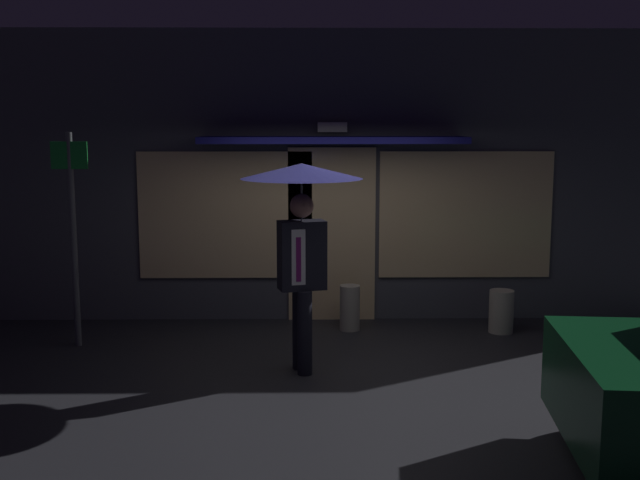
{
  "coord_description": "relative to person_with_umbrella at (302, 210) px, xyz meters",
  "views": [
    {
      "loc": [
        -0.29,
        -7.55,
        2.52
      ],
      "look_at": [
        -0.18,
        0.08,
        1.35
      ],
      "focal_mm": 43.66,
      "sensor_mm": 36.0,
      "label": 1
    }
  ],
  "objects": [
    {
      "name": "ground_plane",
      "position": [
        0.36,
        -0.08,
        -1.66
      ],
      "size": [
        18.0,
        18.0,
        0.0
      ],
      "primitive_type": "plane",
      "color": "#26262B"
    },
    {
      "name": "building_facade",
      "position": [
        0.37,
        2.26,
        0.16
      ],
      "size": [
        9.79,
        1.0,
        3.65
      ],
      "color": "#4C4C56",
      "rests_on": "ground"
    },
    {
      "name": "person_with_umbrella",
      "position": [
        0.0,
        0.0,
        0.0
      ],
      "size": [
        1.21,
        1.21,
        2.11
      ],
      "rotation": [
        0.0,
        0.0,
        0.26
      ],
      "color": "black",
      "rests_on": "ground"
    },
    {
      "name": "street_sign_post",
      "position": [
        -2.55,
        0.95,
        -0.3
      ],
      "size": [
        0.4,
        0.07,
        2.4
      ],
      "color": "#595B60",
      "rests_on": "ground"
    },
    {
      "name": "sidewalk_bollard",
      "position": [
        0.57,
        1.58,
        -1.38
      ],
      "size": [
        0.24,
        0.24,
        0.55
      ],
      "primitive_type": "cylinder",
      "color": "#B2A899",
      "rests_on": "ground"
    },
    {
      "name": "sidewalk_bollard_2",
      "position": [
        2.39,
        1.45,
        -1.4
      ],
      "size": [
        0.29,
        0.29,
        0.52
      ],
      "primitive_type": "cylinder",
      "color": "#B2A899",
      "rests_on": "ground"
    }
  ]
}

